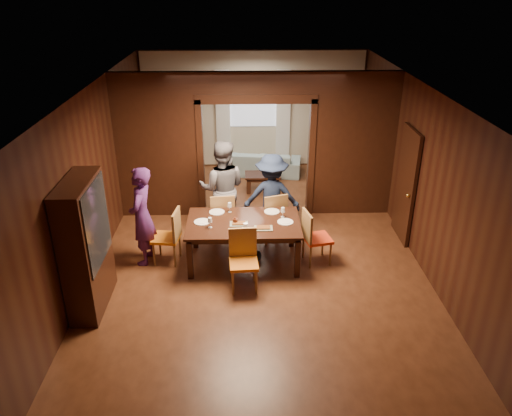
{
  "coord_description": "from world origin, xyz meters",
  "views": [
    {
      "loc": [
        -0.25,
        -7.79,
        4.55
      ],
      "look_at": [
        -0.05,
        -0.4,
        1.05
      ],
      "focal_mm": 35.0,
      "sensor_mm": 36.0,
      "label": 1
    }
  ],
  "objects_px": {
    "dining_table": "(244,242)",
    "coffee_table": "(263,182)",
    "person_navy": "(272,196)",
    "chair_far_l": "(222,216)",
    "chair_near": "(244,262)",
    "person_grey": "(222,189)",
    "chair_far_r": "(272,216)",
    "hutch": "(86,246)",
    "person_purple": "(142,216)",
    "sofa": "(261,162)",
    "chair_left": "(166,236)",
    "chair_right": "(317,237)"
  },
  "relations": [
    {
      "from": "coffee_table",
      "to": "chair_far_l",
      "type": "height_order",
      "value": "chair_far_l"
    },
    {
      "from": "chair_left",
      "to": "chair_far_l",
      "type": "distance_m",
      "value": 1.2
    },
    {
      "from": "person_navy",
      "to": "chair_far_r",
      "type": "relative_size",
      "value": 1.68
    },
    {
      "from": "sofa",
      "to": "chair_far_l",
      "type": "xyz_separation_m",
      "value": [
        -0.82,
        -3.39,
        0.2
      ]
    },
    {
      "from": "chair_far_r",
      "to": "chair_near",
      "type": "bearing_deg",
      "value": 53.29
    },
    {
      "from": "chair_right",
      "to": "chair_near",
      "type": "bearing_deg",
      "value": 108.64
    },
    {
      "from": "person_purple",
      "to": "sofa",
      "type": "distance_m",
      "value": 4.68
    },
    {
      "from": "chair_left",
      "to": "hutch",
      "type": "relative_size",
      "value": 0.48
    },
    {
      "from": "person_grey",
      "to": "dining_table",
      "type": "distance_m",
      "value": 1.26
    },
    {
      "from": "chair_left",
      "to": "chair_far_l",
      "type": "xyz_separation_m",
      "value": [
        0.93,
        0.75,
        0.0
      ]
    },
    {
      "from": "person_navy",
      "to": "person_purple",
      "type": "bearing_deg",
      "value": 24.16
    },
    {
      "from": "sofa",
      "to": "chair_near",
      "type": "bearing_deg",
      "value": 93.03
    },
    {
      "from": "chair_left",
      "to": "chair_far_l",
      "type": "height_order",
      "value": "same"
    },
    {
      "from": "dining_table",
      "to": "chair_far_r",
      "type": "bearing_deg",
      "value": 56.41
    },
    {
      "from": "person_purple",
      "to": "chair_right",
      "type": "xyz_separation_m",
      "value": [
        2.95,
        -0.11,
        -0.38
      ]
    },
    {
      "from": "person_grey",
      "to": "chair_near",
      "type": "distance_m",
      "value": 1.97
    },
    {
      "from": "chair_right",
      "to": "chair_far_r",
      "type": "relative_size",
      "value": 1.0
    },
    {
      "from": "chair_near",
      "to": "chair_right",
      "type": "bearing_deg",
      "value": 27.81
    },
    {
      "from": "person_purple",
      "to": "chair_far_r",
      "type": "relative_size",
      "value": 1.77
    },
    {
      "from": "person_grey",
      "to": "chair_right",
      "type": "height_order",
      "value": "person_grey"
    },
    {
      "from": "chair_left",
      "to": "chair_near",
      "type": "distance_m",
      "value": 1.58
    },
    {
      "from": "person_navy",
      "to": "coffee_table",
      "type": "xyz_separation_m",
      "value": [
        -0.08,
        2.19,
        -0.62
      ]
    },
    {
      "from": "chair_far_l",
      "to": "person_grey",
      "type": "bearing_deg",
      "value": -97.47
    },
    {
      "from": "dining_table",
      "to": "chair_near",
      "type": "relative_size",
      "value": 1.96
    },
    {
      "from": "sofa",
      "to": "chair_far_l",
      "type": "bearing_deg",
      "value": 84.32
    },
    {
      "from": "person_grey",
      "to": "person_navy",
      "type": "height_order",
      "value": "person_grey"
    },
    {
      "from": "chair_far_l",
      "to": "chair_far_r",
      "type": "xyz_separation_m",
      "value": [
        0.91,
        -0.01,
        0.0
      ]
    },
    {
      "from": "chair_far_r",
      "to": "dining_table",
      "type": "bearing_deg",
      "value": 37.73
    },
    {
      "from": "person_navy",
      "to": "dining_table",
      "type": "distance_m",
      "value": 1.14
    },
    {
      "from": "chair_far_l",
      "to": "chair_near",
      "type": "xyz_separation_m",
      "value": [
        0.39,
        -1.61,
        0.0
      ]
    },
    {
      "from": "sofa",
      "to": "dining_table",
      "type": "xyz_separation_m",
      "value": [
        -0.43,
        -4.18,
        0.09
      ]
    },
    {
      "from": "person_navy",
      "to": "hutch",
      "type": "relative_size",
      "value": 0.82
    },
    {
      "from": "chair_left",
      "to": "hutch",
      "type": "distance_m",
      "value": 1.62
    },
    {
      "from": "person_navy",
      "to": "chair_far_l",
      "type": "relative_size",
      "value": 1.68
    },
    {
      "from": "person_navy",
      "to": "chair_right",
      "type": "distance_m",
      "value": 1.26
    },
    {
      "from": "chair_near",
      "to": "chair_left",
      "type": "bearing_deg",
      "value": 143.13
    },
    {
      "from": "dining_table",
      "to": "coffee_table",
      "type": "relative_size",
      "value": 2.38
    },
    {
      "from": "coffee_table",
      "to": "hutch",
      "type": "height_order",
      "value": "hutch"
    },
    {
      "from": "person_navy",
      "to": "chair_far_r",
      "type": "bearing_deg",
      "value": 92.63
    },
    {
      "from": "sofa",
      "to": "coffee_table",
      "type": "distance_m",
      "value": 1.08
    },
    {
      "from": "chair_near",
      "to": "hutch",
      "type": "distance_m",
      "value": 2.35
    },
    {
      "from": "dining_table",
      "to": "chair_far_l",
      "type": "bearing_deg",
      "value": 116.16
    },
    {
      "from": "hutch",
      "to": "chair_far_l",
      "type": "bearing_deg",
      "value": 46.3
    },
    {
      "from": "dining_table",
      "to": "person_grey",
      "type": "bearing_deg",
      "value": 109.85
    },
    {
      "from": "chair_far_r",
      "to": "hutch",
      "type": "relative_size",
      "value": 0.48
    },
    {
      "from": "person_purple",
      "to": "chair_left",
      "type": "relative_size",
      "value": 1.77
    },
    {
      "from": "chair_far_l",
      "to": "chair_far_r",
      "type": "relative_size",
      "value": 1.0
    },
    {
      "from": "person_navy",
      "to": "chair_near",
      "type": "xyz_separation_m",
      "value": [
        -0.52,
        -1.74,
        -0.33
      ]
    },
    {
      "from": "person_grey",
      "to": "sofa",
      "type": "distance_m",
      "value": 3.28
    },
    {
      "from": "dining_table",
      "to": "coffee_table",
      "type": "xyz_separation_m",
      "value": [
        0.44,
        3.11,
        -0.18
      ]
    }
  ]
}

